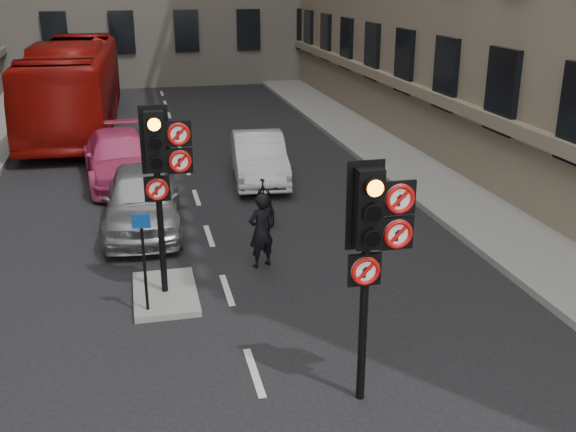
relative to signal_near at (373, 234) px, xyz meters
name	(u,v)px	position (x,y,z in m)	size (l,w,h in m)	color
pavement_right	(422,170)	(5.71, 11.01, -2.50)	(3.00, 50.00, 0.16)	gray
centre_island	(165,293)	(-2.69, 4.01, -2.52)	(1.20, 2.00, 0.12)	gray
signal_near	(373,234)	(0.00, 0.00, 0.00)	(0.91, 0.40, 3.58)	black
signal_far	(161,161)	(-2.60, 4.00, 0.12)	(0.91, 0.40, 3.58)	black
car_silver	(142,199)	(-2.97, 7.88, -1.82)	(1.80, 4.48, 1.53)	#94969B
car_white	(259,157)	(0.55, 11.33, -1.88)	(1.48, 4.24, 1.40)	silver
car_pink	(120,158)	(-3.51, 12.18, -1.87)	(2.01, 4.94, 1.43)	#CD3C75
bus_red	(74,86)	(-5.23, 20.06, -0.86)	(2.89, 12.35, 3.44)	#980F0B
motorcycle	(265,201)	(0.05, 7.80, -2.08)	(0.47, 1.66, 1.00)	black
motorcyclist	(261,231)	(-0.60, 5.01, -1.77)	(0.59, 0.39, 1.62)	black
info_sign	(143,249)	(-3.04, 3.28, -1.26)	(0.32, 0.11, 1.86)	black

